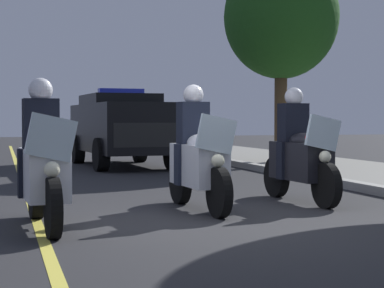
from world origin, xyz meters
The scene contains 7 objects.
ground_plane centered at (0.00, 0.00, 0.00)m, with size 80.00×80.00×0.00m, color #28282B.
lane_stripe_center centered at (0.00, -2.11, 0.00)m, with size 48.00×0.12×0.01m, color #E0D14C.
police_motorcycle_lead_left centered at (-0.04, -2.06, 0.70)m, with size 2.14×0.61×1.72m.
police_motorcycle_lead_right centered at (-0.94, 0.05, 0.70)m, with size 2.14×0.61×1.72m.
police_motorcycle_trailing centered at (-1.34, 1.75, 0.70)m, with size 2.14×0.61×1.72m.
police_suv centered at (-9.59, 0.55, 1.07)m, with size 5.01×2.33×2.05m.
tree_far_back centered at (-8.71, 4.70, 3.95)m, with size 3.06×3.06×5.53m.
Camera 1 is at (7.63, -2.52, 1.24)m, focal length 61.71 mm.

